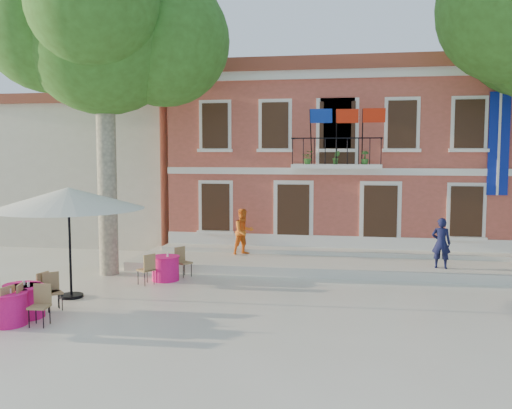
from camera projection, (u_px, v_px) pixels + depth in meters
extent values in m
plane|color=beige|center=(255.00, 297.00, 15.78)|extent=(90.00, 90.00, 0.00)
cube|color=#C65647|center=(340.00, 164.00, 24.91)|extent=(13.00, 8.00, 7.00)
cube|color=brown|center=(341.00, 77.00, 24.56)|extent=(13.50, 8.50, 0.50)
cube|color=silver|center=(338.00, 74.00, 20.72)|extent=(13.30, 0.35, 0.35)
cube|color=silver|center=(336.00, 166.00, 20.55)|extent=(3.20, 0.90, 0.15)
cube|color=black|center=(336.00, 138.00, 20.06)|extent=(3.20, 0.04, 0.04)
cube|color=navy|center=(499.00, 144.00, 19.88)|extent=(0.70, 0.05, 3.60)
cube|color=#0D2C96|center=(310.00, 116.00, 19.80)|extent=(0.76, 0.27, 0.47)
cube|color=red|center=(336.00, 116.00, 19.65)|extent=(0.76, 0.29, 0.47)
cube|color=red|center=(363.00, 116.00, 19.49)|extent=(0.76, 0.27, 0.47)
imported|color=#26591E|center=(308.00, 158.00, 20.40)|extent=(0.43, 0.37, 0.48)
imported|color=#26591E|center=(336.00, 158.00, 20.22)|extent=(0.26, 0.21, 0.48)
imported|color=#26591E|center=(365.00, 158.00, 20.05)|extent=(0.27, 0.27, 0.48)
cube|color=beige|center=(104.00, 173.00, 27.93)|extent=(9.00, 9.00, 6.00)
cube|color=brown|center=(102.00, 107.00, 27.63)|extent=(9.40, 9.40, 0.40)
cube|color=silver|center=(334.00, 264.00, 19.73)|extent=(14.00, 3.40, 0.30)
cylinder|color=#A59E84|center=(107.00, 172.00, 18.49)|extent=(0.62, 0.62, 6.74)
sphere|color=#2A4D18|center=(103.00, 29.00, 18.07)|extent=(5.39, 5.39, 5.39)
cylinder|color=black|center=(71.00, 296.00, 15.80)|extent=(0.65, 0.65, 0.08)
cylinder|color=black|center=(70.00, 249.00, 15.68)|extent=(0.07, 0.07, 2.71)
cone|color=silver|center=(68.00, 198.00, 15.55)|extent=(4.11, 4.11, 0.60)
imported|color=black|center=(441.00, 243.00, 18.20)|extent=(0.66, 0.51, 1.63)
imported|color=orange|center=(244.00, 232.00, 20.65)|extent=(1.02, 1.01, 1.66)
cylinder|color=#F01674|center=(27.00, 302.00, 13.86)|extent=(0.84, 0.84, 0.75)
cylinder|color=#F01674|center=(26.00, 287.00, 13.83)|extent=(0.90, 0.90, 0.02)
cube|color=#A87B54|center=(49.00, 291.00, 14.54)|extent=(0.50, 0.50, 0.95)
cube|color=#A87B54|center=(2.00, 306.00, 13.17)|extent=(0.50, 0.50, 0.95)
cylinder|color=#F01674|center=(8.00, 309.00, 13.24)|extent=(0.84, 0.84, 0.75)
cylinder|color=#F01674|center=(8.00, 293.00, 13.21)|extent=(0.90, 0.90, 0.02)
cube|color=#A87B54|center=(39.00, 306.00, 13.17)|extent=(0.46, 0.46, 0.95)
cube|color=#A87B54|center=(7.00, 298.00, 13.91)|extent=(0.59, 0.59, 0.95)
cylinder|color=#F01674|center=(22.00, 300.00, 14.06)|extent=(0.84, 0.84, 0.75)
cylinder|color=#F01674|center=(22.00, 285.00, 14.02)|extent=(0.90, 0.90, 0.02)
cube|color=#A87B54|center=(0.00, 293.00, 14.36)|extent=(0.51, 0.51, 0.95)
cube|color=#A87B54|center=(12.00, 304.00, 13.31)|extent=(0.52, 0.52, 0.95)
cube|color=#A87B54|center=(53.00, 292.00, 14.48)|extent=(0.59, 0.59, 0.95)
cylinder|color=#F01674|center=(165.00, 269.00, 17.83)|extent=(0.84, 0.84, 0.75)
cylinder|color=#F01674|center=(165.00, 256.00, 17.80)|extent=(0.90, 0.90, 0.02)
cube|color=#A87B54|center=(146.00, 269.00, 17.27)|extent=(0.58, 0.58, 0.95)
cube|color=#A87B54|center=(184.00, 262.00, 18.38)|extent=(0.58, 0.58, 0.95)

